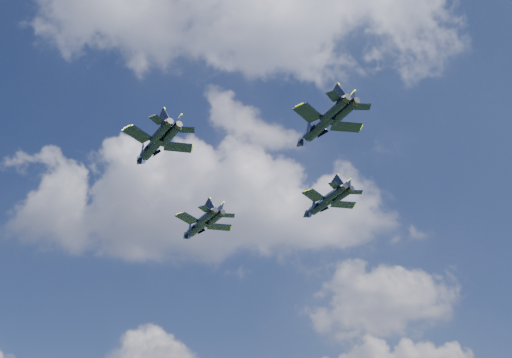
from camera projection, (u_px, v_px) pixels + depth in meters
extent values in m
cylinder|color=black|center=(199.00, 226.00, 114.87)|extent=(6.08, 7.50, 1.62)
cone|color=black|center=(185.00, 237.00, 118.67)|extent=(2.61, 2.79, 1.53)
ellipsoid|color=brown|center=(191.00, 230.00, 117.28)|extent=(2.23, 2.60, 0.74)
cube|color=black|center=(187.00, 218.00, 112.06)|extent=(4.18, 4.75, 0.16)
cube|color=black|center=(219.00, 227.00, 115.05)|extent=(4.58, 3.28, 0.16)
cube|color=black|center=(205.00, 209.00, 109.00)|extent=(2.16, 2.53, 0.13)
cube|color=black|center=(228.00, 215.00, 111.16)|extent=(2.33, 1.64, 0.13)
cube|color=black|center=(210.00, 206.00, 110.79)|extent=(2.08, 1.85, 2.71)
cube|color=black|center=(220.00, 209.00, 111.70)|extent=(1.56, 2.50, 2.71)
cylinder|color=black|center=(153.00, 146.00, 96.55)|extent=(6.11, 7.59, 1.64)
cone|color=black|center=(139.00, 162.00, 100.40)|extent=(2.64, 2.82, 1.55)
ellipsoid|color=brown|center=(145.00, 153.00, 99.00)|extent=(2.24, 2.63, 0.75)
cube|color=black|center=(138.00, 134.00, 93.73)|extent=(4.23, 4.80, 0.16)
cube|color=black|center=(178.00, 147.00, 96.73)|extent=(4.62, 3.29, 0.16)
cube|color=black|center=(157.00, 120.00, 90.62)|extent=(2.19, 2.56, 0.13)
cube|color=black|center=(187.00, 130.00, 92.79)|extent=(2.35, 1.65, 0.13)
cube|color=black|center=(164.00, 118.00, 92.43)|extent=(2.09, 1.88, 2.74)
cube|color=black|center=(177.00, 122.00, 93.34)|extent=(1.58, 2.53, 2.74)
cylinder|color=black|center=(322.00, 204.00, 111.93)|extent=(5.84, 7.41, 1.59)
cone|color=black|center=(306.00, 216.00, 115.69)|extent=(2.54, 2.74, 1.50)
ellipsoid|color=brown|center=(313.00, 208.00, 114.31)|extent=(2.15, 2.56, 0.72)
cube|color=black|center=(314.00, 195.00, 109.21)|extent=(4.13, 4.65, 0.16)
cube|color=black|center=(343.00, 205.00, 112.05)|extent=(4.46, 3.14, 0.16)
cube|color=black|center=(334.00, 185.00, 106.16)|extent=(2.14, 2.48, 0.12)
cube|color=black|center=(356.00, 192.00, 108.21)|extent=(2.26, 1.57, 0.12)
cube|color=black|center=(338.00, 183.00, 107.90)|extent=(2.00, 1.85, 2.65)
cube|color=black|center=(347.00, 186.00, 108.77)|extent=(1.52, 2.47, 2.65)
cylinder|color=black|center=(320.00, 126.00, 89.18)|extent=(5.78, 7.59, 1.61)
cone|color=black|center=(300.00, 144.00, 93.06)|extent=(2.55, 2.78, 1.52)
ellipsoid|color=brown|center=(308.00, 134.00, 91.63)|extent=(2.14, 2.61, 0.73)
cube|color=black|center=(308.00, 113.00, 86.46)|extent=(4.24, 4.70, 0.16)
cube|color=black|center=(346.00, 126.00, 89.22)|extent=(4.49, 3.09, 0.16)
cube|color=black|center=(334.00, 96.00, 83.30)|extent=(2.20, 2.52, 0.13)
cube|color=black|center=(362.00, 107.00, 85.30)|extent=(2.26, 1.54, 0.13)
cube|color=black|center=(338.00, 94.00, 85.05)|extent=(1.98, 1.92, 2.69)
cube|color=black|center=(350.00, 99.00, 85.89)|extent=(1.54, 2.53, 2.69)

